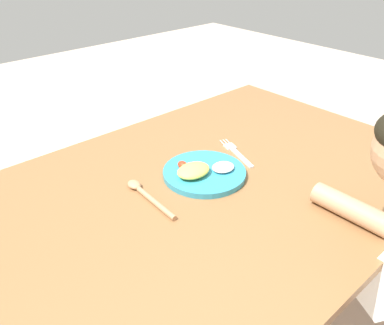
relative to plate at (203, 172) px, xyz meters
name	(u,v)px	position (x,y,z in m)	size (l,w,h in m)	color
dining_table	(206,214)	(-0.02, -0.04, -0.12)	(1.45, 0.95, 0.68)	brown
plate	(203,172)	(0.00, 0.00, 0.00)	(0.24, 0.24, 0.05)	teal
fork	(236,153)	(0.17, 0.03, -0.01)	(0.08, 0.19, 0.01)	silver
spoon	(146,194)	(-0.19, 0.03, -0.01)	(0.04, 0.21, 0.02)	tan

